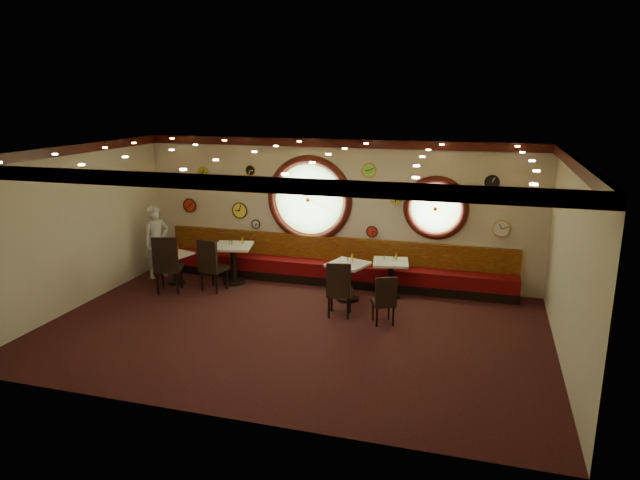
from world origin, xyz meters
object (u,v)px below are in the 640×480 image
Objects in this scene: condiment_a_bottle at (177,250)px; chair_a at (167,261)px; table_c at (348,277)px; chair_c at (339,286)px; condiment_d_salt at (384,258)px; condiment_c_salt at (348,260)px; table_a at (176,264)px; condiment_b_salt at (229,242)px; chair_d at (385,297)px; waiter at (157,242)px; condiment_a_salt at (174,251)px; condiment_b_bottle at (243,240)px; condiment_c_bottle at (352,258)px; condiment_a_pepper at (174,252)px; condiment_c_pepper at (351,261)px; condiment_b_pepper at (232,243)px; condiment_d_bottle at (396,256)px; chair_b at (211,262)px; table_d at (390,274)px; condiment_d_pepper at (394,259)px.

chair_a is at bearing -78.20° from condiment_a_bottle.
table_c is 1.32× the size of chair_c.
chair_a is 3.84m from chair_c.
chair_c is at bearing -112.87° from condiment_d_salt.
table_a is at bearing -178.79° from condiment_c_salt.
condiment_b_salt is at bearing -178.79° from condiment_d_salt.
chair_d is 5.72m from waiter.
table_c is at bearing 0.24° from table_a.
table_c is at bearing 0.14° from condiment_a_salt.
chair_c is 7.16× the size of condiment_d_salt.
condiment_c_bottle is at bearing -8.76° from condiment_b_bottle.
condiment_c_salt is at bearing 2.02° from condiment_a_pepper.
condiment_c_salt is at bearing 105.47° from chair_d.
condiment_a_bottle is at bearing 10.23° from condiment_a_salt.
condiment_c_pepper is 0.56× the size of condiment_b_bottle.
table_a is at bearing -157.47° from condiment_a_bottle.
table_c is 2.80m from condiment_b_pepper.
condiment_c_bottle reaches higher than table_c.
condiment_b_salt is 0.62× the size of condiment_d_bottle.
condiment_b_salt reaches higher than condiment_c_salt.
chair_b is 0.95m from condiment_b_bottle.
chair_a is at bearing -168.81° from condiment_c_salt.
condiment_a_salt is 0.05× the size of waiter.
chair_d is (4.72, -0.42, -0.18)m from chair_a.
chair_d is at bearing -21.43° from condiment_b_pepper.
table_a is at bearing -173.52° from condiment_d_bottle.
condiment_b_salt is 0.99× the size of condiment_d_salt.
condiment_d_bottle is (4.87, 0.55, 0.42)m from table_a.
condiment_b_bottle is (-2.61, 1.48, 0.34)m from chair_c.
condiment_a_pepper is (-4.76, -0.49, 0.25)m from table_d.
condiment_a_bottle is (-3.97, 0.97, 0.14)m from chair_c.
chair_d is 1.54m from condiment_c_bottle.
table_c is at bearing 1.05° from condiment_a_pepper.
condiment_b_bottle reaches higher than chair_d.
condiment_c_bottle is at bearing 101.95° from chair_d.
table_c is 3.83m from chair_a.
condiment_b_bottle is (-3.41, 0.06, 0.14)m from condiment_d_pepper.
chair_b is at bearing -168.01° from condiment_d_salt.
chair_d is 5.53× the size of condiment_a_pepper.
condiment_b_pepper is at bearing 147.53° from chair_c.
condiment_c_pepper is 0.14m from condiment_c_bottle.
condiment_b_salt is at bearing -53.99° from waiter.
chair_a is 1.47m from condiment_b_pepper.
table_c is 0.54× the size of waiter.
waiter reaches higher than condiment_b_pepper.
table_c is 5.44× the size of condiment_b_bottle.
table_d is 9.45× the size of condiment_a_salt.
condiment_d_salt is 0.25m from condiment_d_bottle.
condiment_b_bottle is at bearing 168.48° from condiment_c_pepper.
condiment_b_bottle is 1.09× the size of condiment_d_bottle.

